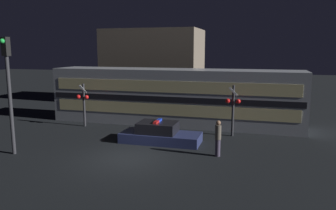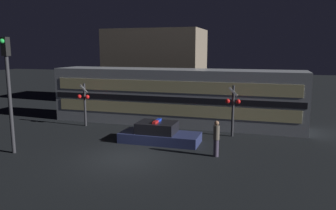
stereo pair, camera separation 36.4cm
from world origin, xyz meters
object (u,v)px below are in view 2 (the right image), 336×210
object	(u,v)px
police_car	(159,134)
crossing_signal_near	(233,107)
pedestrian	(216,138)
traffic_light_corner	(8,84)
train	(174,97)

from	to	relation	value
police_car	crossing_signal_near	xyz separation A→B (m)	(3.82, 2.46, 1.34)
pedestrian	traffic_light_corner	distance (m)	10.53
crossing_signal_near	pedestrian	bearing A→B (deg)	-94.87
crossing_signal_near	traffic_light_corner	size ratio (longest dim) A/B	0.54
police_car	traffic_light_corner	xyz separation A→B (m)	(-6.43, -4.03, 3.05)
train	pedestrian	bearing A→B (deg)	-58.39
police_car	pedestrian	bearing A→B (deg)	-24.83
police_car	pedestrian	size ratio (longest dim) A/B	2.51
pedestrian	traffic_light_corner	xyz separation A→B (m)	(-9.91, -2.46, 2.59)
police_car	traffic_light_corner	bearing A→B (deg)	-148.45
police_car	crossing_signal_near	world-z (taller)	crossing_signal_near
train	crossing_signal_near	bearing A→B (deg)	-29.38
train	crossing_signal_near	size ratio (longest dim) A/B	5.63
traffic_light_corner	train	bearing A→B (deg)	56.36
police_car	pedestrian	xyz separation A→B (m)	(3.48, -1.57, 0.46)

